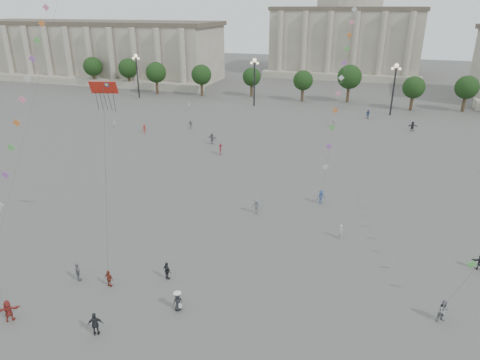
% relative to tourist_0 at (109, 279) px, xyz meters
% --- Properties ---
extents(ground, '(360.00, 360.00, 0.00)m').
position_rel_tourist_0_xyz_m(ground, '(7.47, -0.22, -0.76)').
color(ground, '#514E4C').
rests_on(ground, ground).
extents(hall_west, '(84.00, 26.22, 17.20)m').
position_rel_tourist_0_xyz_m(hall_west, '(-67.53, 93.67, 7.66)').
color(hall_west, gray).
rests_on(hall_west, ground).
extents(hall_central, '(48.30, 34.30, 35.50)m').
position_rel_tourist_0_xyz_m(hall_central, '(7.47, 129.00, 13.47)').
color(hall_central, gray).
rests_on(hall_central, ground).
extents(tree_row, '(137.12, 5.12, 8.00)m').
position_rel_tourist_0_xyz_m(tree_row, '(7.47, 77.78, 4.63)').
color(tree_row, '#3C2A1E').
rests_on(tree_row, ground).
extents(lamp_post_far_west, '(2.00, 0.90, 10.65)m').
position_rel_tourist_0_xyz_m(lamp_post_far_west, '(-37.53, 69.78, 6.59)').
color(lamp_post_far_west, '#262628').
rests_on(lamp_post_far_west, ground).
extents(lamp_post_mid_west, '(2.00, 0.90, 10.65)m').
position_rel_tourist_0_xyz_m(lamp_post_mid_west, '(-7.53, 69.78, 6.59)').
color(lamp_post_mid_west, '#262628').
rests_on(lamp_post_mid_west, ground).
extents(lamp_post_mid_east, '(2.00, 0.90, 10.65)m').
position_rel_tourist_0_xyz_m(lamp_post_mid_east, '(22.47, 69.78, 6.59)').
color(lamp_post_mid_east, '#262628').
rests_on(lamp_post_mid_east, ground).
extents(person_crowd_0, '(1.18, 0.90, 1.86)m').
position_rel_tourist_0_xyz_m(person_crowd_0, '(18.02, 65.18, 0.17)').
color(person_crowd_0, navy).
rests_on(person_crowd_0, ground).
extents(person_crowd_1, '(0.95, 0.92, 1.53)m').
position_rel_tourist_0_xyz_m(person_crowd_1, '(-27.64, 43.40, 0.01)').
color(person_crowd_1, silver).
rests_on(person_crowd_1, ground).
extents(person_crowd_2, '(1.02, 1.19, 1.60)m').
position_rel_tourist_0_xyz_m(person_crowd_2, '(-20.12, 41.58, 0.04)').
color(person_crowd_2, maroon).
rests_on(person_crowd_2, ground).
extents(person_crowd_3, '(1.46, 0.59, 1.53)m').
position_rel_tourist_0_xyz_m(person_crowd_3, '(29.57, 12.00, 0.01)').
color(person_crowd_3, black).
rests_on(person_crowd_3, ground).
extents(person_crowd_4, '(1.33, 1.44, 1.61)m').
position_rel_tourist_0_xyz_m(person_crowd_4, '(12.05, 56.38, 0.04)').
color(person_crowd_4, silver).
rests_on(person_crowd_4, ground).
extents(person_crowd_6, '(1.21, 0.74, 1.81)m').
position_rel_tourist_0_xyz_m(person_crowd_6, '(7.95, 16.53, 0.15)').
color(person_crowd_6, slate).
rests_on(person_crowd_6, ground).
extents(person_crowd_9, '(1.75, 0.86, 1.81)m').
position_rel_tourist_0_xyz_m(person_crowd_9, '(26.24, 57.88, 0.14)').
color(person_crowd_9, '#222227').
rests_on(person_crowd_9, ground).
extents(person_crowd_10, '(0.71, 0.83, 1.94)m').
position_rel_tourist_0_xyz_m(person_crowd_10, '(-19.78, 60.61, 0.21)').
color(person_crowd_10, '#B1B1AD').
rests_on(person_crowd_10, ground).
extents(person_crowd_12, '(1.81, 1.08, 1.86)m').
position_rel_tourist_0_xyz_m(person_crowd_12, '(-6.15, 39.40, 0.17)').
color(person_crowd_12, slate).
rests_on(person_crowd_12, ground).
extents(person_crowd_13, '(0.65, 0.64, 1.51)m').
position_rel_tourist_0_xyz_m(person_crowd_13, '(17.39, 13.84, -0.01)').
color(person_crowd_13, '#B3B5B0').
rests_on(person_crowd_13, ground).
extents(person_crowd_16, '(0.98, 0.54, 1.58)m').
position_rel_tourist_0_xyz_m(person_crowd_16, '(-13.56, 47.21, 0.03)').
color(person_crowd_16, slate).
rests_on(person_crowd_16, ground).
extents(person_crowd_17, '(0.88, 1.23, 1.72)m').
position_rel_tourist_0_xyz_m(person_crowd_17, '(-2.85, 34.57, 0.10)').
color(person_crowd_17, maroon).
rests_on(person_crowd_17, ground).
extents(tourist_0, '(0.95, 0.53, 1.52)m').
position_rel_tourist_0_xyz_m(tourist_0, '(0.00, 0.00, 0.00)').
color(tourist_0, maroon).
rests_on(tourist_0, ground).
extents(tourist_1, '(1.02, 0.74, 1.61)m').
position_rel_tourist_0_xyz_m(tourist_1, '(4.07, 2.39, 0.04)').
color(tourist_1, '#222328').
rests_on(tourist_1, ground).
extents(tourist_2, '(1.58, 1.36, 1.72)m').
position_rel_tourist_0_xyz_m(tourist_2, '(-4.66, -5.80, 0.10)').
color(tourist_2, '#9D302A').
rests_on(tourist_2, ground).
extents(tourist_3, '(1.01, 0.92, 1.66)m').
position_rel_tourist_0_xyz_m(tourist_3, '(-2.95, -0.09, 0.07)').
color(tourist_3, slate).
rests_on(tourist_3, ground).
extents(tourist_4, '(1.15, 0.88, 1.81)m').
position_rel_tourist_0_xyz_m(tourist_4, '(2.32, -5.12, 0.15)').
color(tourist_4, '#222428').
rests_on(tourist_4, ground).
extents(kite_flyer_1, '(1.26, 1.14, 1.70)m').
position_rel_tourist_0_xyz_m(kite_flyer_1, '(14.42, 21.37, 0.09)').
color(kite_flyer_1, '#354777').
rests_on(kite_flyer_1, ground).
extents(kite_flyer_2, '(1.10, 1.03, 1.79)m').
position_rel_tourist_0_xyz_m(kite_flyer_2, '(25.69, 3.77, 0.13)').
color(kite_flyer_2, slate).
rests_on(kite_flyer_2, ground).
extents(hat_person, '(0.86, 0.82, 1.69)m').
position_rel_tourist_0_xyz_m(hat_person, '(6.67, -0.99, 0.04)').
color(hat_person, black).
rests_on(hat_person, ground).
extents(dragon_kite, '(2.26, 2.85, 14.81)m').
position_rel_tourist_0_xyz_m(dragon_kite, '(-1.59, 4.62, 13.94)').
color(dragon_kite, '#B01F12').
rests_on(dragon_kite, ground).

